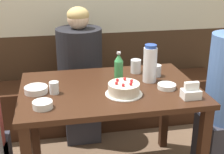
% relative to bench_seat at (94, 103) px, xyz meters
% --- Properties ---
extents(bench_seat, '(2.44, 0.38, 0.45)m').
position_rel_bench_seat_xyz_m(bench_seat, '(0.00, 0.00, 0.00)').
color(bench_seat, '#381E11').
rests_on(bench_seat, ground_plane).
extents(dining_table, '(1.17, 0.78, 0.74)m').
position_rel_bench_seat_xyz_m(dining_table, '(0.00, -0.83, 0.41)').
color(dining_table, '#381E11').
rests_on(dining_table, ground_plane).
extents(birthday_cake, '(0.23, 0.23, 0.09)m').
position_rel_bench_seat_xyz_m(birthday_cake, '(0.07, -0.96, 0.55)').
color(birthday_cake, white).
rests_on(birthday_cake, dining_table).
extents(water_pitcher, '(0.09, 0.09, 0.26)m').
position_rel_bench_seat_xyz_m(water_pitcher, '(0.29, -0.78, 0.64)').
color(water_pitcher, white).
rests_on(water_pitcher, dining_table).
extents(soju_bottle, '(0.06, 0.06, 0.20)m').
position_rel_bench_seat_xyz_m(soju_bottle, '(0.09, -0.71, 0.61)').
color(soju_bottle, '#388E4C').
rests_on(soju_bottle, dining_table).
extents(napkin_holder, '(0.11, 0.08, 0.11)m').
position_rel_bench_seat_xyz_m(napkin_holder, '(0.45, -1.10, 0.55)').
color(napkin_holder, white).
rests_on(napkin_holder, dining_table).
extents(bowl_soup_white, '(0.15, 0.15, 0.04)m').
position_rel_bench_seat_xyz_m(bowl_soup_white, '(-0.47, -0.83, 0.53)').
color(bowl_soup_white, white).
rests_on(bowl_soup_white, dining_table).
extents(bowl_rice_small, '(0.12, 0.12, 0.03)m').
position_rel_bench_seat_xyz_m(bowl_rice_small, '(0.36, -0.93, 0.53)').
color(bowl_rice_small, white).
rests_on(bowl_rice_small, dining_table).
extents(bowl_side_dish, '(0.11, 0.11, 0.04)m').
position_rel_bench_seat_xyz_m(bowl_side_dish, '(-0.43, -1.06, 0.53)').
color(bowl_side_dish, white).
rests_on(bowl_side_dish, dining_table).
extents(glass_water_tall, '(0.08, 0.08, 0.10)m').
position_rel_bench_seat_xyz_m(glass_water_tall, '(0.24, -0.59, 0.56)').
color(glass_water_tall, silver).
rests_on(glass_water_tall, dining_table).
extents(glass_tumbler_short, '(0.08, 0.08, 0.08)m').
position_rel_bench_seat_xyz_m(glass_tumbler_short, '(0.37, -0.69, 0.56)').
color(glass_tumbler_short, silver).
rests_on(glass_tumbler_short, dining_table).
extents(glass_shot_small, '(0.06, 0.06, 0.08)m').
position_rel_bench_seat_xyz_m(glass_shot_small, '(-0.36, -0.86, 0.55)').
color(glass_shot_small, silver).
rests_on(glass_shot_small, dining_table).
extents(person_dark_striped, '(0.38, 0.38, 1.18)m').
position_rel_bench_seat_xyz_m(person_dark_striped, '(-0.13, -0.18, 0.36)').
color(person_dark_striped, '#33333D').
rests_on(person_dark_striped, ground_plane).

